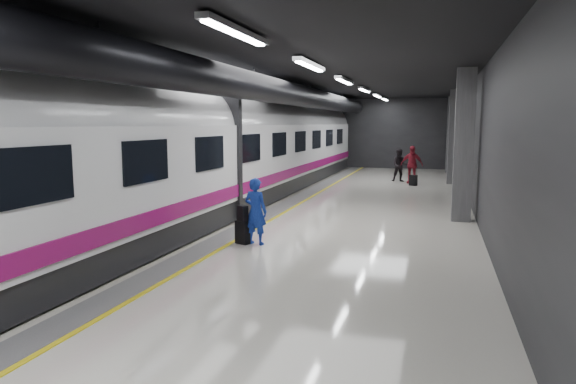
% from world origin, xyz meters
% --- Properties ---
extents(ground, '(40.00, 40.00, 0.00)m').
position_xyz_m(ground, '(0.00, 0.00, 0.00)').
color(ground, silver).
rests_on(ground, ground).
extents(platform_hall, '(10.02, 40.02, 4.51)m').
position_xyz_m(platform_hall, '(-0.29, 0.96, 3.54)').
color(platform_hall, black).
rests_on(platform_hall, ground).
extents(train, '(3.05, 38.00, 4.05)m').
position_xyz_m(train, '(-3.25, -0.00, 2.07)').
color(train, black).
rests_on(train, ground).
extents(traveler_main, '(0.65, 0.50, 1.61)m').
position_xyz_m(traveler_main, '(-0.33, -2.61, 0.81)').
color(traveler_main, blue).
rests_on(traveler_main, ground).
extents(suitcase_main, '(0.40, 0.34, 0.56)m').
position_xyz_m(suitcase_main, '(-0.65, -2.65, 0.28)').
color(suitcase_main, black).
rests_on(suitcase_main, ground).
extents(shoulder_bag, '(0.32, 0.29, 0.38)m').
position_xyz_m(shoulder_bag, '(-0.65, -2.66, 0.75)').
color(shoulder_bag, black).
rests_on(shoulder_bag, suitcase_main).
extents(traveler_far_a, '(0.87, 0.71, 1.64)m').
position_xyz_m(traveler_far_a, '(2.01, 12.13, 0.82)').
color(traveler_far_a, black).
rests_on(traveler_far_a, ground).
extents(traveler_far_b, '(1.13, 0.62, 1.83)m').
position_xyz_m(traveler_far_b, '(2.61, 11.58, 0.92)').
color(traveler_far_b, maroon).
rests_on(traveler_far_b, ground).
extents(suitcase_far, '(0.40, 0.33, 0.50)m').
position_xyz_m(suitcase_far, '(2.76, 10.59, 0.25)').
color(suitcase_far, black).
rests_on(suitcase_far, ground).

